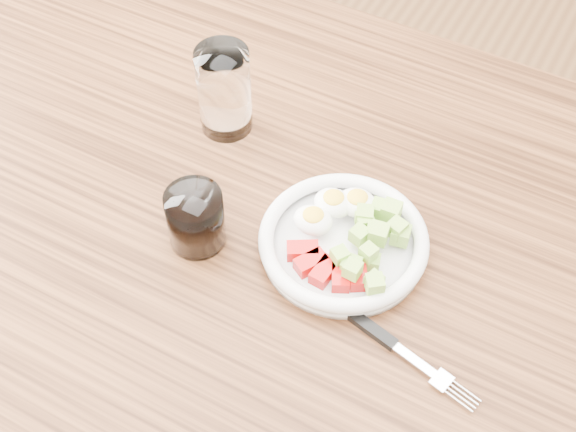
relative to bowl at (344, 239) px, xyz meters
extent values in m
cube|color=brown|center=(-0.71, 0.33, -0.42)|extent=(0.07, 0.07, 0.73)
cube|color=brown|center=(-0.06, -0.02, -0.04)|extent=(1.50, 0.90, 0.04)
cylinder|color=white|center=(0.00, 0.00, -0.01)|extent=(0.20, 0.20, 0.01)
torus|color=white|center=(0.00, 0.00, 0.00)|extent=(0.21, 0.21, 0.02)
cube|color=#B80D0B|center=(-0.04, -0.04, 0.00)|extent=(0.04, 0.04, 0.02)
cube|color=#B80D0B|center=(-0.02, -0.05, 0.00)|extent=(0.04, 0.04, 0.02)
cube|color=#B80D0B|center=(0.00, -0.05, 0.00)|extent=(0.02, 0.04, 0.02)
cube|color=#B80D0B|center=(0.02, -0.05, 0.00)|extent=(0.04, 0.04, 0.02)
cube|color=#B80D0B|center=(0.04, -0.04, 0.00)|extent=(0.04, 0.04, 0.02)
ellipsoid|color=white|center=(-0.03, 0.04, 0.01)|extent=(0.05, 0.04, 0.03)
ellipsoid|color=yellow|center=(-0.03, 0.04, 0.02)|extent=(0.03, 0.03, 0.01)
ellipsoid|color=white|center=(-0.01, 0.05, 0.01)|extent=(0.05, 0.04, 0.03)
ellipsoid|color=yellow|center=(-0.01, 0.05, 0.02)|extent=(0.03, 0.03, 0.01)
ellipsoid|color=white|center=(-0.04, 0.00, 0.01)|extent=(0.05, 0.04, 0.03)
ellipsoid|color=yellow|center=(-0.04, 0.00, 0.02)|extent=(0.03, 0.03, 0.01)
cube|color=#A5D050|center=(0.04, 0.05, 0.02)|extent=(0.02, 0.02, 0.02)
cube|color=#A5D050|center=(0.01, -0.03, 0.01)|extent=(0.03, 0.03, 0.02)
cube|color=#A5D050|center=(0.06, -0.05, 0.01)|extent=(0.02, 0.02, 0.02)
cube|color=#A5D050|center=(0.04, 0.01, 0.02)|extent=(0.02, 0.02, 0.02)
cube|color=#A5D050|center=(0.03, -0.04, 0.01)|extent=(0.02, 0.02, 0.02)
cube|color=#A5D050|center=(0.02, 0.00, 0.01)|extent=(0.02, 0.02, 0.02)
cube|color=#A5D050|center=(0.04, -0.02, 0.00)|extent=(0.02, 0.02, 0.02)
cube|color=#A5D050|center=(0.01, 0.03, 0.02)|extent=(0.03, 0.03, 0.02)
cube|color=#A5D050|center=(0.06, -0.05, 0.02)|extent=(0.03, 0.03, 0.02)
cube|color=#A5D050|center=(0.03, -0.05, 0.02)|extent=(0.02, 0.02, 0.02)
cube|color=#A5D050|center=(0.04, -0.02, 0.02)|extent=(0.02, 0.02, 0.02)
cube|color=#A5D050|center=(0.01, 0.03, 0.01)|extent=(0.03, 0.03, 0.02)
cube|color=#A5D050|center=(0.05, 0.03, 0.02)|extent=(0.02, 0.02, 0.02)
cube|color=#A5D050|center=(0.02, 0.05, 0.01)|extent=(0.02, 0.02, 0.02)
cube|color=#A5D050|center=(0.06, 0.03, 0.01)|extent=(0.03, 0.03, 0.02)
cube|color=#A5D050|center=(0.03, 0.02, 0.02)|extent=(0.02, 0.02, 0.02)
cube|color=#A5D050|center=(0.01, -0.03, 0.00)|extent=(0.02, 0.02, 0.02)
cube|color=black|center=(0.06, -0.09, -0.01)|extent=(0.10, 0.04, 0.01)
cube|color=silver|center=(0.14, -0.10, -0.01)|extent=(0.06, 0.02, 0.00)
cube|color=silver|center=(0.17, -0.11, -0.01)|extent=(0.02, 0.03, 0.00)
cylinder|color=silver|center=(0.20, -0.13, -0.01)|extent=(0.04, 0.01, 0.00)
cylinder|color=silver|center=(0.20, -0.12, -0.01)|extent=(0.04, 0.01, 0.00)
cylinder|color=silver|center=(0.20, -0.11, -0.01)|extent=(0.04, 0.01, 0.00)
cylinder|color=silver|center=(0.20, -0.11, -0.01)|extent=(0.04, 0.01, 0.00)
cylinder|color=white|center=(-0.23, 0.11, 0.05)|extent=(0.07, 0.07, 0.13)
cylinder|color=white|center=(-0.16, -0.07, 0.02)|extent=(0.07, 0.07, 0.08)
cylinder|color=black|center=(-0.16, -0.07, 0.02)|extent=(0.06, 0.06, 0.07)
camera|label=1|loc=(0.21, -0.54, 0.78)|focal=50.00mm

